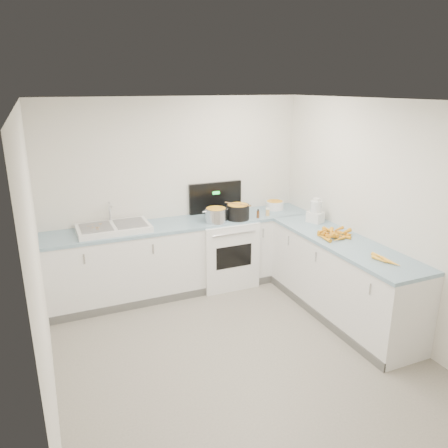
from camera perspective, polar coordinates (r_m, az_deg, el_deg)
name	(u,v)px	position (r m, az deg, el deg)	size (l,w,h in m)	color
floor	(240,356)	(4.64, 2.09, -16.83)	(3.50, 4.00, 0.00)	gray
ceiling	(243,101)	(3.83, 2.52, 15.77)	(3.50, 4.00, 0.00)	silver
wall_back	(177,194)	(5.85, -6.22, 3.96)	(3.50, 2.50, 0.00)	silver
wall_front	(404,358)	(2.60, 22.50, -15.82)	(3.50, 2.50, 0.00)	silver
wall_left	(39,270)	(3.71, -23.05, -5.61)	(4.00, 2.50, 0.00)	silver
wall_right	(387,219)	(5.04, 20.53, 0.67)	(4.00, 2.50, 0.00)	silver
counter_back	(185,256)	(5.82, -5.08, -4.15)	(3.50, 0.62, 0.94)	white
counter_right	(341,278)	(5.32, 15.06, -6.86)	(0.62, 2.20, 0.94)	white
stove	(224,250)	(5.99, -0.03, -3.41)	(0.76, 0.65, 1.36)	white
sink	(114,228)	(5.45, -14.22, -0.48)	(0.86, 0.52, 0.31)	white
steel_pot	(216,216)	(5.62, -1.05, 1.06)	(0.28, 0.28, 0.20)	silver
black_pot	(238,213)	(5.74, 1.83, 1.48)	(0.30, 0.30, 0.22)	black
wooden_spoon	(238,204)	(5.71, 1.84, 2.62)	(0.02, 0.02, 0.38)	#AD7A47
mixing_bowl	(275,205)	(6.25, 6.63, 2.46)	(0.26, 0.26, 0.12)	white
extract_bottle	(258,214)	(5.82, 4.46, 1.26)	(0.04, 0.04, 0.10)	#593319
spice_jar	(268,213)	(5.93, 5.72, 1.50)	(0.05, 0.05, 0.09)	#E5B266
food_processor	(316,212)	(5.72, 11.87, 1.55)	(0.21, 0.23, 0.32)	white
carrot_pile	(333,233)	(5.25, 13.99, -1.17)	(0.42, 0.41, 0.09)	#F6A21E
peeled_carrots	(385,260)	(4.67, 20.27, -4.39)	(0.13, 0.37, 0.04)	#FFAB26
peelings	(96,227)	(5.42, -16.34, -0.34)	(0.19, 0.26, 0.01)	tan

